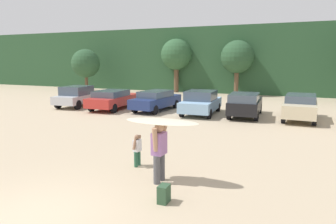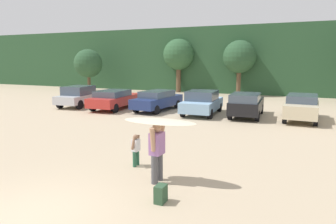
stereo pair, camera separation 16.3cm
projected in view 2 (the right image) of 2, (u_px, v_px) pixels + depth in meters
The scene contains 15 objects.
ground_plane at pixel (25, 219), 6.84m from camera, with size 120.00×120.00×0.00m, color tan.
hillside_ridge at pixel (253, 60), 36.51m from camera, with size 108.00×12.00×7.03m, color #284C2D.
tree_center_right at pixel (88, 64), 34.78m from camera, with size 3.19×3.19×4.73m.
tree_right at pixel (179, 55), 33.29m from camera, with size 3.35×3.35×5.79m.
tree_center_left at pixel (239, 57), 30.34m from camera, with size 3.24×3.24×5.46m.
parked_car_silver at pixel (80, 96), 23.43m from camera, with size 2.24×4.40×1.57m.
parked_car_red at pixel (115, 99), 22.19m from camera, with size 2.18×4.86×1.37m.
parked_car_navy at pixel (157, 100), 21.50m from camera, with size 2.13×4.69×1.39m.
parked_car_sky_blue at pixel (202, 102), 19.96m from camera, with size 2.12×4.31×1.55m.
parked_car_black at pixel (246, 104), 19.00m from camera, with size 1.95×4.35×1.53m.
parked_car_champagne at pixel (302, 106), 17.97m from camera, with size 1.92×4.31×1.50m.
person_adult at pixel (157, 149), 8.77m from camera, with size 0.34×0.80×1.73m.
person_child at pixel (136, 148), 10.16m from camera, with size 0.21×0.48×1.08m.
surfboard_cream at pixel (159, 122), 8.64m from camera, with size 2.21×0.70×0.15m.
backpack_dropped at pixel (161, 194), 7.59m from camera, with size 0.24×0.34×0.45m.
Camera 2 is at (5.47, -4.55, 3.49)m, focal length 32.81 mm.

